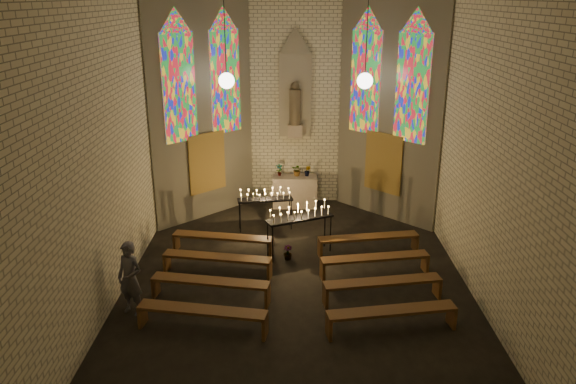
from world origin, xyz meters
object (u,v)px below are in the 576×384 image
object	(u,v)px
visitor	(130,278)
votive_stand_right	(300,215)
aisle_flower_pot	(288,252)
votive_stand_left	(265,197)
altar	(295,191)

from	to	relation	value
visitor	votive_stand_right	bearing A→B (deg)	62.62
aisle_flower_pot	visitor	world-z (taller)	visitor
aisle_flower_pot	votive_stand_left	size ratio (longest dim) A/B	0.24
votive_stand_left	votive_stand_right	distance (m)	1.93
votive_stand_right	visitor	distance (m)	4.62
votive_stand_left	visitor	size ratio (longest dim) A/B	0.99
votive_stand_left	votive_stand_right	bearing A→B (deg)	-69.51
votive_stand_right	visitor	world-z (taller)	visitor
altar	visitor	size ratio (longest dim) A/B	0.86
votive_stand_left	visitor	xyz separation A→B (m)	(-2.64, -4.55, -0.18)
altar	votive_stand_left	world-z (taller)	votive_stand_left
votive_stand_left	visitor	bearing A→B (deg)	-129.49
votive_stand_right	votive_stand_left	bearing A→B (deg)	95.49
altar	aisle_flower_pot	distance (m)	3.86
altar	aisle_flower_pot	size ratio (longest dim) A/B	3.63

